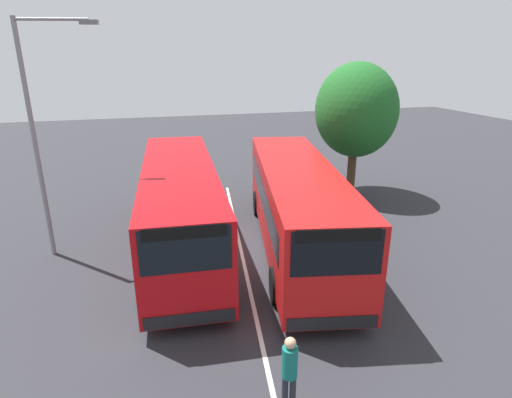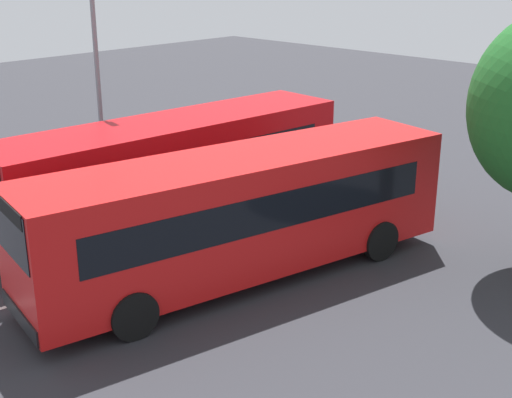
% 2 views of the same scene
% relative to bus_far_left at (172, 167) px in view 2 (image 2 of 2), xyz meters
% --- Properties ---
extents(ground_plane, '(72.64, 72.64, 0.00)m').
position_rel_bus_far_left_xyz_m(ground_plane, '(0.68, 2.09, -1.77)').
color(ground_plane, '#2B2B30').
extents(bus_far_left, '(11.34, 3.27, 3.18)m').
position_rel_bus_far_left_xyz_m(bus_far_left, '(0.00, 0.00, 0.00)').
color(bus_far_left, '#B70C11').
rests_on(bus_far_left, ground).
extents(bus_center_left, '(11.46, 4.63, 3.18)m').
position_rel_bus_far_left_xyz_m(bus_center_left, '(1.19, 4.12, 0.00)').
color(bus_center_left, red).
rests_on(bus_center_left, ground).
extents(street_lamp, '(0.69, 2.59, 8.08)m').
position_rel_bus_far_left_xyz_m(street_lamp, '(-0.64, -4.40, 2.88)').
color(street_lamp, gray).
rests_on(street_lamp, ground).
extents(lane_stripe_outer_left, '(15.07, 2.18, 0.01)m').
position_rel_bus_far_left_xyz_m(lane_stripe_outer_left, '(0.68, 2.09, -1.76)').
color(lane_stripe_outer_left, silver).
rests_on(lane_stripe_outer_left, ground).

